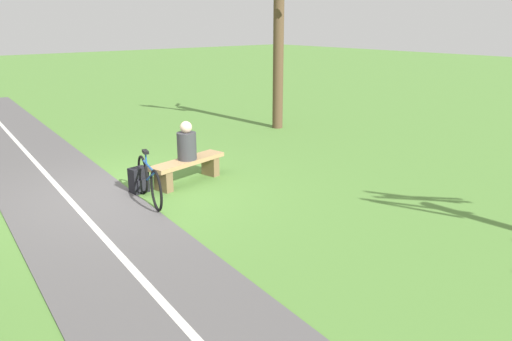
% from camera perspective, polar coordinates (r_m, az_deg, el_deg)
% --- Properties ---
extents(ground_plane, '(80.00, 80.00, 0.00)m').
position_cam_1_polar(ground_plane, '(9.26, -14.77, -2.64)').
color(ground_plane, '#548438').
extents(paved_path, '(5.79, 36.03, 0.02)m').
position_cam_1_polar(paved_path, '(5.48, -8.92, -16.56)').
color(paved_path, '#565454').
rests_on(paved_path, ground_plane).
extents(path_centre_line, '(3.35, 31.84, 0.00)m').
position_cam_1_polar(path_centre_line, '(5.48, -8.93, -16.48)').
color(path_centre_line, silver).
rests_on(path_centre_line, paved_path).
extents(bench, '(1.70, 0.71, 0.47)m').
position_cam_1_polar(bench, '(9.59, -7.83, 0.44)').
color(bench, '#A88456').
rests_on(bench, ground_plane).
extents(person_seated, '(0.43, 0.43, 0.74)m').
position_cam_1_polar(person_seated, '(9.47, -7.96, 3.10)').
color(person_seated, '#38383D').
rests_on(person_seated, bench).
extents(bicycle, '(0.47, 1.62, 0.87)m').
position_cam_1_polar(bicycle, '(8.71, -12.15, -1.17)').
color(bicycle, black).
rests_on(bicycle, ground_plane).
extents(backpack, '(0.34, 0.28, 0.47)m').
position_cam_1_polar(backpack, '(9.22, -13.27, -1.11)').
color(backpack, black).
rests_on(backpack, ground_plane).
extents(tree_mid_field, '(1.38, 1.38, 4.75)m').
position_cam_1_polar(tree_mid_field, '(14.16, 2.53, 13.60)').
color(tree_mid_field, brown).
rests_on(tree_mid_field, ground_plane).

